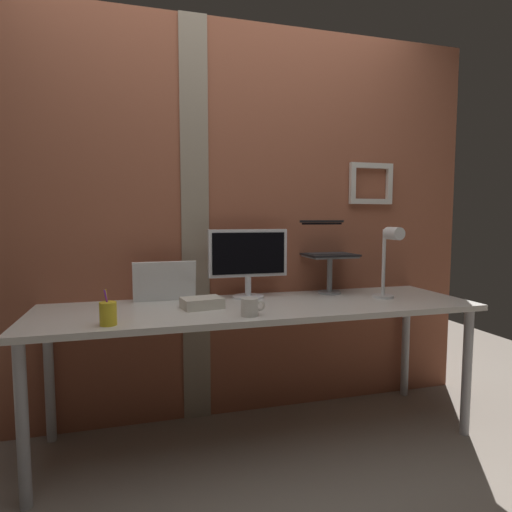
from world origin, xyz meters
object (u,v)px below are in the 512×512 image
object	(u,v)px
laptop	(325,246)
desk_lamp	(389,255)
monitor	(248,257)
pen_cup	(108,313)
coffee_mug	(250,307)
whiteboard_panel	(165,281)

from	to	relation	value
laptop	desk_lamp	xyz separation A→B (m)	(0.23, -0.34, -0.03)
monitor	pen_cup	bearing A→B (deg)	-148.84
desk_lamp	pen_cup	distance (m)	1.50
pen_cup	desk_lamp	bearing A→B (deg)	6.93
laptop	coffee_mug	world-z (taller)	laptop
whiteboard_panel	pen_cup	distance (m)	0.54
monitor	whiteboard_panel	xyz separation A→B (m)	(-0.47, 0.02, -0.12)
monitor	whiteboard_panel	size ratio (longest dim) A/B	1.35
desk_lamp	coffee_mug	bearing A→B (deg)	-168.08
whiteboard_panel	pen_cup	bearing A→B (deg)	-119.74
laptop	coffee_mug	distance (m)	0.84
monitor	coffee_mug	distance (m)	0.50
monitor	whiteboard_panel	distance (m)	0.48
coffee_mug	pen_cup	bearing A→B (deg)	179.97
laptop	coffee_mug	bearing A→B (deg)	-140.09
laptop	pen_cup	distance (m)	1.37
laptop	pen_cup	world-z (taller)	laptop
coffee_mug	monitor	bearing A→B (deg)	76.42
whiteboard_panel	pen_cup	world-z (taller)	whiteboard_panel
desk_lamp	coffee_mug	world-z (taller)	desk_lamp
desk_lamp	coffee_mug	size ratio (longest dim) A/B	3.48
laptop	whiteboard_panel	world-z (taller)	laptop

